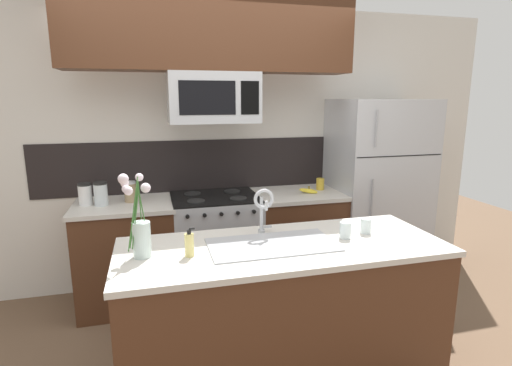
% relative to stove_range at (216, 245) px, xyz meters
% --- Properties ---
extents(ground_plane, '(10.00, 10.00, 0.00)m').
position_rel_stove_range_xyz_m(ground_plane, '(-0.00, -0.90, -0.46)').
color(ground_plane, brown).
extents(rear_partition, '(5.20, 0.10, 2.60)m').
position_rel_stove_range_xyz_m(rear_partition, '(0.30, 0.38, 0.84)').
color(rear_partition, silver).
rests_on(rear_partition, ground).
extents(splash_band, '(3.13, 0.01, 0.48)m').
position_rel_stove_range_xyz_m(splash_band, '(-0.00, 0.32, 0.69)').
color(splash_band, black).
rests_on(splash_band, rear_partition).
extents(back_counter_left, '(0.82, 0.65, 0.91)m').
position_rel_stove_range_xyz_m(back_counter_left, '(-0.77, 0.00, -0.01)').
color(back_counter_left, '#4C2B19').
rests_on(back_counter_left, ground).
extents(back_counter_right, '(0.82, 0.65, 0.91)m').
position_rel_stove_range_xyz_m(back_counter_right, '(0.78, 0.00, -0.01)').
color(back_counter_right, '#4C2B19').
rests_on(back_counter_right, ground).
extents(stove_range, '(0.76, 0.64, 0.93)m').
position_rel_stove_range_xyz_m(stove_range, '(0.00, 0.00, 0.00)').
color(stove_range, '#B7BABF').
rests_on(stove_range, ground).
extents(microwave, '(0.74, 0.40, 0.41)m').
position_rel_stove_range_xyz_m(microwave, '(0.00, -0.02, 1.31)').
color(microwave, '#B7BABF').
extents(upper_cabinet_band, '(2.34, 0.34, 0.60)m').
position_rel_stove_range_xyz_m(upper_cabinet_band, '(0.00, -0.05, 1.82)').
color(upper_cabinet_band, '#4C2B19').
extents(refrigerator, '(0.88, 0.74, 1.76)m').
position_rel_stove_range_xyz_m(refrigerator, '(1.61, 0.02, 0.42)').
color(refrigerator, '#B7BABF').
rests_on(refrigerator, ground).
extents(storage_jar_tall, '(0.11, 0.11, 0.18)m').
position_rel_stove_range_xyz_m(storage_jar_tall, '(-1.07, 0.03, 0.54)').
color(storage_jar_tall, silver).
rests_on(storage_jar_tall, back_counter_left).
extents(storage_jar_medium, '(0.11, 0.11, 0.20)m').
position_rel_stove_range_xyz_m(storage_jar_medium, '(-0.94, -0.02, 0.55)').
color(storage_jar_medium, silver).
rests_on(storage_jar_medium, back_counter_left).
extents(storage_jar_short, '(0.10, 0.10, 0.17)m').
position_rel_stove_range_xyz_m(storage_jar_short, '(-0.71, 0.04, 0.54)').
color(storage_jar_short, '#997F5B').
rests_on(storage_jar_short, back_counter_left).
extents(banana_bunch, '(0.19, 0.12, 0.08)m').
position_rel_stove_range_xyz_m(banana_bunch, '(0.87, -0.06, 0.47)').
color(banana_bunch, yellow).
rests_on(banana_bunch, back_counter_right).
extents(coffee_tin, '(0.08, 0.08, 0.11)m').
position_rel_stove_range_xyz_m(coffee_tin, '(1.03, 0.05, 0.50)').
color(coffee_tin, gold).
rests_on(coffee_tin, back_counter_right).
extents(island_counter, '(1.97, 0.76, 0.91)m').
position_rel_stove_range_xyz_m(island_counter, '(0.21, -1.25, -0.01)').
color(island_counter, '#4C2B19').
rests_on(island_counter, ground).
extents(kitchen_sink, '(0.76, 0.40, 0.16)m').
position_rel_stove_range_xyz_m(kitchen_sink, '(0.15, -1.25, 0.38)').
color(kitchen_sink, '#ADAFB5').
rests_on(kitchen_sink, island_counter).
extents(sink_faucet, '(0.14, 0.14, 0.31)m').
position_rel_stove_range_xyz_m(sink_faucet, '(0.15, -1.05, 0.65)').
color(sink_faucet, '#B7BABF').
rests_on(sink_faucet, island_counter).
extents(dish_soap_bottle, '(0.06, 0.05, 0.16)m').
position_rel_stove_range_xyz_m(dish_soap_bottle, '(-0.35, -1.29, 0.52)').
color(dish_soap_bottle, '#DBCC75').
rests_on(dish_soap_bottle, island_counter).
extents(drinking_glass, '(0.07, 0.07, 0.10)m').
position_rel_stove_range_xyz_m(drinking_glass, '(0.63, -1.25, 0.50)').
color(drinking_glass, silver).
rests_on(drinking_glass, island_counter).
extents(spare_glass, '(0.07, 0.07, 0.10)m').
position_rel_stove_range_xyz_m(spare_glass, '(0.80, -1.19, 0.50)').
color(spare_glass, silver).
rests_on(spare_glass, island_counter).
extents(flower_vase, '(0.16, 0.22, 0.49)m').
position_rel_stove_range_xyz_m(flower_vase, '(-0.61, -1.23, 0.61)').
color(flower_vase, silver).
rests_on(flower_vase, island_counter).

